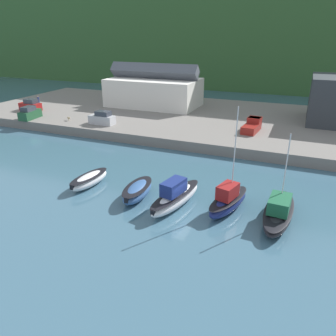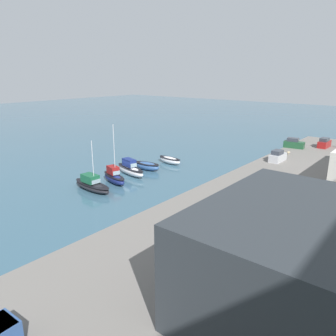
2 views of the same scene
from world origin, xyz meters
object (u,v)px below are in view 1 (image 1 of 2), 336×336
moored_boat_2 (175,197)px  moored_boat_4 (279,212)px  person_on_quay (39,101)px  moored_boat_3 (228,201)px  pickup_truck_0 (252,126)px  parked_car_1 (102,119)px  parked_car_0 (30,113)px  parked_car_2 (30,106)px  dog_on_quay (69,118)px  moored_boat_0 (89,180)px  moored_boat_1 (137,191)px

moored_boat_2 → moored_boat_4: (9.25, 1.11, -0.16)m
person_on_quay → moored_boat_4: bearing=-26.4°
moored_boat_3 → pickup_truck_0: bearing=109.2°
parked_car_1 → pickup_truck_0: 23.76m
moored_boat_2 → pickup_truck_0: bearing=94.3°
moored_boat_3 → parked_car_0: moored_boat_3 is taller
moored_boat_2 → person_on_quay: person_on_quay is taller
parked_car_1 → parked_car_2: 18.51m
moored_boat_4 → dog_on_quay: 39.60m
moored_boat_2 → person_on_quay: size_ratio=3.68×
dog_on_quay → parked_car_2: bearing=-84.7°
moored_boat_0 → person_on_quay: (-29.00, 24.43, 1.85)m
moored_boat_0 → pickup_truck_0: size_ratio=1.14×
moored_boat_1 → dog_on_quay: 28.72m
parked_car_2 → moored_boat_3: bearing=-114.5°
person_on_quay → dog_on_quay: person_on_quay is taller
moored_boat_3 → parked_car_0: bearing=173.1°
moored_boat_0 → moored_boat_4: (19.42, 0.42, 0.17)m
moored_boat_1 → parked_car_1: parked_car_1 is taller
moored_boat_1 → pickup_truck_0: size_ratio=1.12×
moored_boat_1 → parked_car_0: 33.74m
moored_boat_0 → moored_boat_1: moored_boat_1 is taller
parked_car_2 → dog_on_quay: bearing=-106.0°
moored_boat_4 → parked_car_0: moored_boat_4 is taller
parked_car_1 → parked_car_2: bearing=80.9°
parked_car_0 → pickup_truck_0: (36.71, 6.95, -0.10)m
moored_boat_2 → dog_on_quay: bearing=157.6°
moored_boat_4 → parked_car_0: size_ratio=1.85×
moored_boat_1 → parked_car_2: parked_car_2 is taller
moored_boat_0 → moored_boat_3: moored_boat_3 is taller
parked_car_0 → parked_car_1: 13.64m
moored_boat_3 → parked_car_2: bearing=169.6°
moored_boat_1 → parked_car_2: bearing=143.8°
moored_boat_1 → parked_car_0: bearing=146.8°
parked_car_1 → pickup_truck_0: parked_car_1 is taller
parked_car_0 → parked_car_1: bearing=0.7°
moored_boat_0 → dog_on_quay: (-16.28, 17.51, 1.21)m
parked_car_2 → pickup_truck_0: parked_car_2 is taller
moored_boat_1 → parked_car_2: 40.33m
pickup_truck_0 → dog_on_quay: bearing=-163.0°
moored_boat_4 → moored_boat_3: bearing=-176.9°
moored_boat_1 → moored_boat_3: 8.95m
moored_boat_1 → person_on_quay: person_on_quay is taller
moored_boat_2 → parked_car_2: size_ratio=1.86×
parked_car_2 → moored_boat_2: bearing=-118.6°
pickup_truck_0 → moored_boat_0: bearing=-113.8°
pickup_truck_0 → moored_boat_2: bearing=-91.4°
parked_car_0 → parked_car_1: same height
moored_boat_0 → parked_car_2: size_ratio=1.33×
moored_boat_0 → person_on_quay: bearing=146.6°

